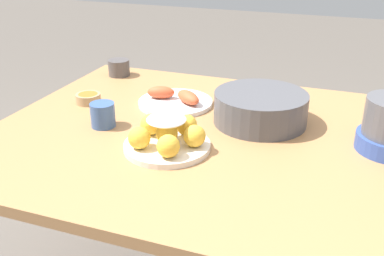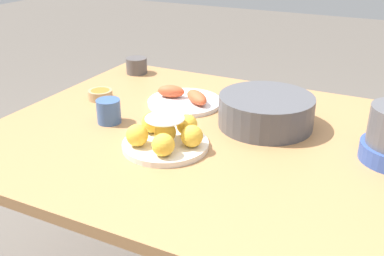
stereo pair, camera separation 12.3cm
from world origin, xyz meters
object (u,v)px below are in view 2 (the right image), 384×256
at_px(dining_table, 216,162).
at_px(serving_bowl, 266,110).
at_px(sauce_bowl, 100,94).
at_px(cup_far, 137,66).
at_px(cup_near, 109,111).
at_px(seafood_platter, 185,100).
at_px(cake_plate, 166,136).

xyz_separation_m(dining_table, serving_bowl, (0.10, 0.13, 0.14)).
height_order(sauce_bowl, cup_far, cup_far).
distance_m(serving_bowl, cup_near, 0.47).
relative_size(seafood_platter, cup_far, 2.96).
bearing_deg(serving_bowl, cup_near, -156.61).
bearing_deg(cake_plate, serving_bowl, 52.99).
relative_size(cake_plate, cup_far, 2.79).
height_order(seafood_platter, cup_far, cup_far).
height_order(seafood_platter, cup_near, cup_near).
xyz_separation_m(cup_near, cup_far, (-0.19, 0.45, -0.00)).
bearing_deg(cup_far, cup_near, -66.97).
relative_size(dining_table, cake_plate, 5.56).
distance_m(sauce_bowl, cup_far, 0.31).
distance_m(dining_table, serving_bowl, 0.21).
bearing_deg(cup_far, cake_plate, -50.65).
bearing_deg(sauce_bowl, serving_bowl, 3.53).
distance_m(cake_plate, serving_bowl, 0.32).
bearing_deg(cake_plate, seafood_platter, 108.16).
height_order(cake_plate, serving_bowl, cake_plate).
bearing_deg(seafood_platter, cup_near, -120.09).
height_order(cake_plate, sauce_bowl, cake_plate).
relative_size(cake_plate, seafood_platter, 0.94).
height_order(cake_plate, cup_near, cake_plate).
distance_m(sauce_bowl, cup_near, 0.21).
height_order(sauce_bowl, seafood_platter, seafood_platter).
bearing_deg(cup_near, cake_plate, -16.69).
height_order(dining_table, cake_plate, cake_plate).
relative_size(dining_table, serving_bowl, 4.64).
xyz_separation_m(dining_table, sauce_bowl, (-0.48, 0.09, 0.10)).
bearing_deg(cup_near, sauce_bowl, 134.04).
bearing_deg(serving_bowl, dining_table, -129.16).
bearing_deg(cake_plate, cup_near, 163.31).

